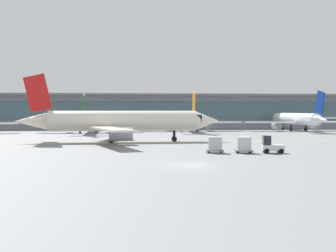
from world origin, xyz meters
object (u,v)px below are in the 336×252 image
at_px(taxiing_regional_jet, 121,122).
at_px(cargo_dolly_trailing, 215,144).
at_px(gate_airplane_4, 296,119).
at_px(gate_airplane_3, 189,120).
at_px(baggage_tug, 271,146).
at_px(cargo_dolly_lead, 244,144).
at_px(gate_airplane_2, 88,121).

distance_m(taxiing_regional_jet, cargo_dolly_trailing, 22.01).
bearing_deg(gate_airplane_4, gate_airplane_3, 82.81).
bearing_deg(baggage_tug, gate_airplane_4, 73.41).
relative_size(gate_airplane_3, taxiing_regional_jet, 0.85).
height_order(gate_airplane_3, taxiing_regional_jet, taxiing_regional_jet).
bearing_deg(taxiing_regional_jet, cargo_dolly_lead, -53.07).
height_order(gate_airplane_2, gate_airplane_3, gate_airplane_3).
distance_m(gate_airplane_3, baggage_tug, 53.13).
relative_size(gate_airplane_3, baggage_tug, 10.13).
distance_m(gate_airplane_2, gate_airplane_4, 50.48).
bearing_deg(gate_airplane_2, taxiing_regional_jet, -165.53).
distance_m(gate_airplane_3, cargo_dolly_lead, 52.60).
distance_m(gate_airplane_3, gate_airplane_4, 26.63).
relative_size(taxiing_regional_jet, cargo_dolly_trailing, 14.31).
height_order(gate_airplane_2, baggage_tug, gate_airplane_2).
bearing_deg(gate_airplane_2, gate_airplane_3, -78.92).
height_order(baggage_tug, cargo_dolly_trailing, baggage_tug).
bearing_deg(cargo_dolly_trailing, cargo_dolly_lead, -0.00).
bearing_deg(gate_airplane_3, gate_airplane_4, -90.92).
bearing_deg(cargo_dolly_lead, gate_airplane_3, 97.63).
bearing_deg(gate_airplane_4, cargo_dolly_trailing, 144.53).
xyz_separation_m(gate_airplane_2, gate_airplane_3, (23.76, 5.06, 0.22)).
bearing_deg(baggage_tug, gate_airplane_2, 127.11).
distance_m(taxiing_regional_jet, cargo_dolly_lead, 24.41).
xyz_separation_m(gate_airplane_2, baggage_tug, (26.21, -47.98, -1.69)).
height_order(taxiing_regional_jet, cargo_dolly_lead, taxiing_regional_jet).
relative_size(gate_airplane_3, gate_airplane_4, 0.98).
height_order(gate_airplane_2, taxiing_regional_jet, taxiing_regional_jet).
xyz_separation_m(gate_airplane_3, taxiing_regional_jet, (-15.90, -33.54, 0.49)).
height_order(gate_airplane_4, taxiing_regional_jet, taxiing_regional_jet).
relative_size(gate_airplane_2, gate_airplane_3, 0.92).
bearing_deg(gate_airplane_3, cargo_dolly_trailing, 177.48).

